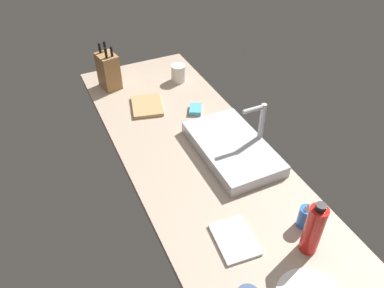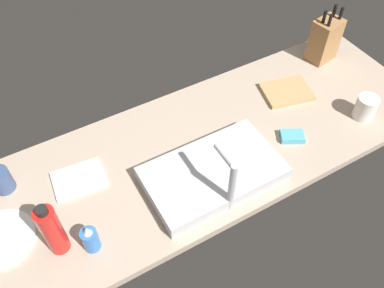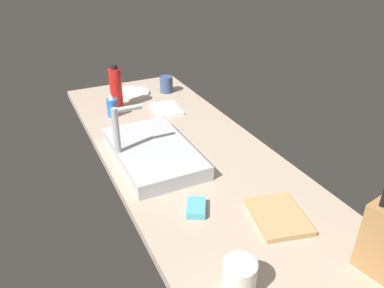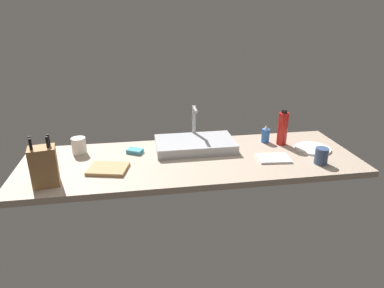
{
  "view_description": "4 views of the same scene",
  "coord_description": "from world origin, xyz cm",
  "px_view_note": "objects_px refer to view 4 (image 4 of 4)",
  "views": [
    {
      "loc": [
        113.86,
        -56.92,
        116.4
      ],
      "look_at": [
        -2.67,
        -2.2,
        8.92
      ],
      "focal_mm": 35.06,
      "sensor_mm": 36.0,
      "label": 1
    },
    {
      "loc": [
        52.98,
        83.82,
        122.71
      ],
      "look_at": [
        6.61,
        2.61,
        11.58
      ],
      "focal_mm": 37.71,
      "sensor_mm": 36.0,
      "label": 2
    },
    {
      "loc": [
        -116.37,
        55.88,
        80.46
      ],
      "look_at": [
        -3.03,
        0.99,
        10.73
      ],
      "focal_mm": 34.71,
      "sensor_mm": 36.0,
      "label": 3
    },
    {
      "loc": [
        -28.45,
        -177.36,
        84.62
      ],
      "look_at": [
        0.93,
        2.38,
        11.58
      ],
      "focal_mm": 31.76,
      "sensor_mm": 36.0,
      "label": 4
    }
  ],
  "objects_px": {
    "sink_basin": "(195,144)",
    "knife_block": "(44,166)",
    "cutting_board": "(108,169)",
    "dish_towel": "(274,158)",
    "water_bottle": "(283,128)",
    "coffee_mug": "(79,146)",
    "dinner_plate": "(313,149)",
    "soap_bottle": "(266,135)",
    "ceramic_cup": "(321,156)",
    "faucet": "(195,122)",
    "dish_sponge": "(135,151)"
  },
  "relations": [
    {
      "from": "sink_basin",
      "to": "knife_block",
      "type": "bearing_deg",
      "value": -156.89
    },
    {
      "from": "faucet",
      "to": "dish_towel",
      "type": "relative_size",
      "value": 1.31
    },
    {
      "from": "dish_towel",
      "to": "knife_block",
      "type": "bearing_deg",
      "value": -174.83
    },
    {
      "from": "knife_block",
      "to": "dish_towel",
      "type": "relative_size",
      "value": 1.41
    },
    {
      "from": "dish_sponge",
      "to": "sink_basin",
      "type": "bearing_deg",
      "value": 1.26
    },
    {
      "from": "water_bottle",
      "to": "dish_towel",
      "type": "bearing_deg",
      "value": -122.2
    },
    {
      "from": "dish_towel",
      "to": "ceramic_cup",
      "type": "distance_m",
      "value": 0.26
    },
    {
      "from": "sink_basin",
      "to": "cutting_board",
      "type": "xyz_separation_m",
      "value": [
        -0.51,
        -0.22,
        -0.02
      ]
    },
    {
      "from": "cutting_board",
      "to": "dish_towel",
      "type": "distance_m",
      "value": 0.94
    },
    {
      "from": "cutting_board",
      "to": "dish_sponge",
      "type": "xyz_separation_m",
      "value": [
        0.14,
        0.22,
        0.0
      ]
    },
    {
      "from": "sink_basin",
      "to": "dish_towel",
      "type": "relative_size",
      "value": 2.67
    },
    {
      "from": "water_bottle",
      "to": "coffee_mug",
      "type": "height_order",
      "value": "water_bottle"
    },
    {
      "from": "sink_basin",
      "to": "ceramic_cup",
      "type": "xyz_separation_m",
      "value": [
        0.66,
        -0.33,
        0.02
      ]
    },
    {
      "from": "knife_block",
      "to": "coffee_mug",
      "type": "height_order",
      "value": "knife_block"
    },
    {
      "from": "coffee_mug",
      "to": "soap_bottle",
      "type": "bearing_deg",
      "value": -0.1
    },
    {
      "from": "cutting_board",
      "to": "faucet",
      "type": "bearing_deg",
      "value": 33.1
    },
    {
      "from": "ceramic_cup",
      "to": "dish_sponge",
      "type": "relative_size",
      "value": 1.03
    },
    {
      "from": "sink_basin",
      "to": "faucet",
      "type": "height_order",
      "value": "faucet"
    },
    {
      "from": "water_bottle",
      "to": "coffee_mug",
      "type": "distance_m",
      "value": 1.26
    },
    {
      "from": "cutting_board",
      "to": "dish_sponge",
      "type": "height_order",
      "value": "dish_sponge"
    },
    {
      "from": "faucet",
      "to": "knife_block",
      "type": "distance_m",
      "value": 0.94
    },
    {
      "from": "sink_basin",
      "to": "water_bottle",
      "type": "distance_m",
      "value": 0.56
    },
    {
      "from": "water_bottle",
      "to": "dish_sponge",
      "type": "height_order",
      "value": "water_bottle"
    },
    {
      "from": "ceramic_cup",
      "to": "knife_block",
      "type": "bearing_deg",
      "value": -179.48
    },
    {
      "from": "faucet",
      "to": "coffee_mug",
      "type": "relative_size",
      "value": 2.39
    },
    {
      "from": "soap_bottle",
      "to": "dinner_plate",
      "type": "distance_m",
      "value": 0.3
    },
    {
      "from": "cutting_board",
      "to": "coffee_mug",
      "type": "xyz_separation_m",
      "value": [
        -0.18,
        0.26,
        0.04
      ]
    },
    {
      "from": "sink_basin",
      "to": "water_bottle",
      "type": "height_order",
      "value": "water_bottle"
    },
    {
      "from": "cutting_board",
      "to": "dish_towel",
      "type": "bearing_deg",
      "value": -0.41
    },
    {
      "from": "cutting_board",
      "to": "soap_bottle",
      "type": "xyz_separation_m",
      "value": [
        0.98,
        0.26,
        0.04
      ]
    },
    {
      "from": "soap_bottle",
      "to": "dish_towel",
      "type": "relative_size",
      "value": 0.65
    },
    {
      "from": "dish_sponge",
      "to": "dinner_plate",
      "type": "bearing_deg",
      "value": -6.44
    },
    {
      "from": "sink_basin",
      "to": "soap_bottle",
      "type": "bearing_deg",
      "value": 4.45
    },
    {
      "from": "dish_towel",
      "to": "dish_sponge",
      "type": "distance_m",
      "value": 0.82
    },
    {
      "from": "cutting_board",
      "to": "coffee_mug",
      "type": "height_order",
      "value": "coffee_mug"
    },
    {
      "from": "knife_block",
      "to": "dinner_plate",
      "type": "xyz_separation_m",
      "value": [
        1.52,
        0.21,
        -0.1
      ]
    },
    {
      "from": "sink_basin",
      "to": "dish_towel",
      "type": "xyz_separation_m",
      "value": [
        0.42,
        -0.23,
        -0.02
      ]
    },
    {
      "from": "dish_towel",
      "to": "sink_basin",
      "type": "bearing_deg",
      "value": 151.32
    },
    {
      "from": "cutting_board",
      "to": "dinner_plate",
      "type": "relative_size",
      "value": 0.95
    },
    {
      "from": "knife_block",
      "to": "water_bottle",
      "type": "distance_m",
      "value": 1.4
    },
    {
      "from": "water_bottle",
      "to": "ceramic_cup",
      "type": "distance_m",
      "value": 0.34
    },
    {
      "from": "sink_basin",
      "to": "dinner_plate",
      "type": "bearing_deg",
      "value": -10.33
    },
    {
      "from": "water_bottle",
      "to": "ceramic_cup",
      "type": "height_order",
      "value": "water_bottle"
    },
    {
      "from": "sink_basin",
      "to": "soap_bottle",
      "type": "distance_m",
      "value": 0.47
    },
    {
      "from": "water_bottle",
      "to": "faucet",
      "type": "bearing_deg",
      "value": 165.96
    },
    {
      "from": "dish_sponge",
      "to": "knife_block",
      "type": "bearing_deg",
      "value": -142.33
    },
    {
      "from": "coffee_mug",
      "to": "dish_sponge",
      "type": "distance_m",
      "value": 0.33
    },
    {
      "from": "cutting_board",
      "to": "ceramic_cup",
      "type": "xyz_separation_m",
      "value": [
        1.17,
        -0.1,
        0.04
      ]
    },
    {
      "from": "faucet",
      "to": "coffee_mug",
      "type": "xyz_separation_m",
      "value": [
        -0.71,
        -0.08,
        -0.09
      ]
    },
    {
      "from": "dinner_plate",
      "to": "coffee_mug",
      "type": "height_order",
      "value": "coffee_mug"
    }
  ]
}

